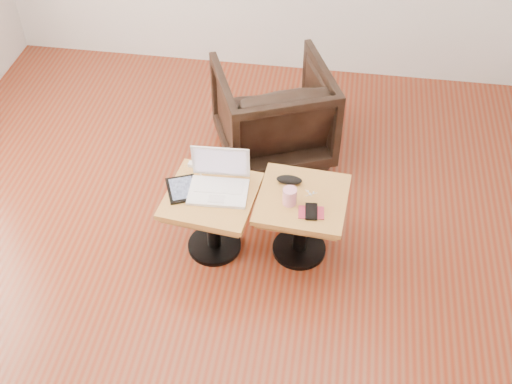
# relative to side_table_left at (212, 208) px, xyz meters

# --- Properties ---
(room_shell) EXTENTS (4.52, 4.52, 2.71)m
(room_shell) POSITION_rel_side_table_left_xyz_m (0.17, -0.20, 1.01)
(room_shell) COLOR maroon
(room_shell) RESTS_ON ground
(side_table_left) EXTENTS (0.55, 0.55, 0.45)m
(side_table_left) POSITION_rel_side_table_left_xyz_m (0.00, 0.00, 0.00)
(side_table_left) COLOR black
(side_table_left) RESTS_ON ground
(side_table_right) EXTENTS (0.53, 0.53, 0.45)m
(side_table_right) POSITION_rel_side_table_left_xyz_m (0.51, 0.05, 0.00)
(side_table_right) COLOR black
(side_table_right) RESTS_ON ground
(laptop) EXTENTS (0.34, 0.27, 0.24)m
(laptop) POSITION_rel_side_table_left_xyz_m (0.04, 0.05, 0.16)
(laptop) COLOR white
(laptop) RESTS_ON side_table_left
(tablet) EXTENTS (0.24, 0.26, 0.02)m
(tablet) POSITION_rel_side_table_left_xyz_m (-0.17, 0.01, 0.12)
(tablet) COLOR black
(tablet) RESTS_ON side_table_left
(charging_adapter) EXTENTS (0.04, 0.04, 0.02)m
(charging_adapter) POSITION_rel_side_table_left_xyz_m (-0.16, 0.22, 0.12)
(charging_adapter) COLOR white
(charging_adapter) RESTS_ON side_table_left
(glasses_case) EXTENTS (0.15, 0.07, 0.05)m
(glasses_case) POSITION_rel_side_table_left_xyz_m (0.42, 0.16, 0.14)
(glasses_case) COLOR black
(glasses_case) RESTS_ON side_table_right
(striped_cup) EXTENTS (0.09, 0.09, 0.10)m
(striped_cup) POSITION_rel_side_table_left_xyz_m (0.44, -0.01, 0.16)
(striped_cup) COLOR #D5366C
(striped_cup) RESTS_ON side_table_right
(earbuds_tangle) EXTENTS (0.06, 0.04, 0.01)m
(earbuds_tangle) POSITION_rel_side_table_left_xyz_m (0.55, 0.09, 0.12)
(earbuds_tangle) COLOR white
(earbuds_tangle) RESTS_ON side_table_right
(phone_on_sleeve) EXTENTS (0.15, 0.13, 0.02)m
(phone_on_sleeve) POSITION_rel_side_table_left_xyz_m (0.57, -0.07, 0.12)
(phone_on_sleeve) COLOR #A22538
(phone_on_sleeve) RESTS_ON side_table_right
(armchair) EXTENTS (0.95, 0.96, 0.67)m
(armchair) POSITION_rel_side_table_left_xyz_m (0.23, 0.96, 0.00)
(armchair) COLOR black
(armchair) RESTS_ON ground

